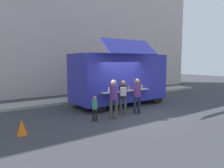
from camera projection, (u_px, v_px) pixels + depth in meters
name	position (u px, v px, depth m)	size (l,w,h in m)	color
ground_plane	(130.00, 112.00, 10.37)	(60.00, 60.00, 0.00)	#38383D
curb_strip	(38.00, 104.00, 12.15)	(28.00, 1.60, 0.15)	#9E998E
building_behind	(34.00, 29.00, 15.37)	(32.00, 2.40, 9.92)	#C2AEA7
food_truck_main	(119.00, 77.00, 12.16)	(5.51, 3.28, 3.67)	#2B2EA0
traffic_cone_orange	(22.00, 127.00, 7.15)	(0.36, 0.36, 0.55)	orange
trash_bin	(137.00, 88.00, 16.19)	(0.60, 0.60, 0.91)	#2C5D37
customer_front_ordering	(137.00, 93.00, 10.00)	(0.35, 0.35, 1.71)	#1F2238
customer_mid_with_backpack	(123.00, 94.00, 9.85)	(0.48, 0.53, 1.64)	#4A443F
customer_rear_waiting	(114.00, 95.00, 9.17)	(0.35, 0.35, 1.73)	#4A433E
child_near_queue	(95.00, 106.00, 8.77)	(0.22, 0.22, 1.08)	black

